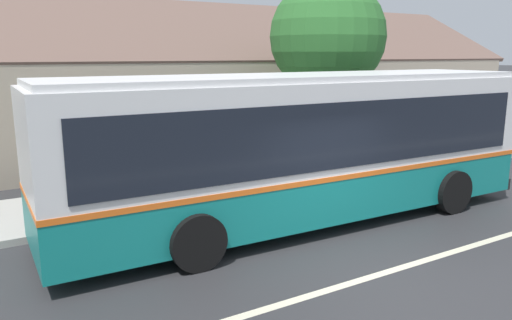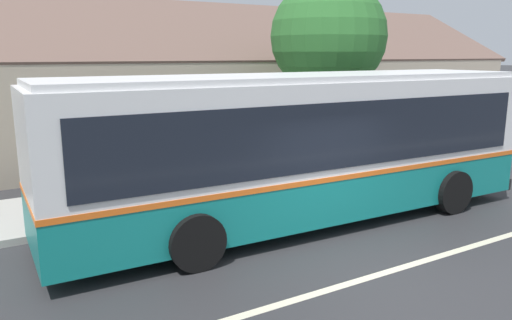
% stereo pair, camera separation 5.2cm
% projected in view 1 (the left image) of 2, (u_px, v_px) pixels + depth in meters
% --- Properties ---
extents(ground_plane, '(300.00, 300.00, 0.00)m').
position_uv_depth(ground_plane, '(384.00, 273.00, 8.35)').
color(ground_plane, '#2D2D30').
extents(sidewalk_far, '(60.00, 3.00, 0.15)m').
position_uv_depth(sidewalk_far, '(221.00, 188.00, 13.36)').
color(sidewalk_far, '#ADAAA3').
rests_on(sidewalk_far, ground).
extents(lane_divider_stripe, '(60.00, 0.16, 0.01)m').
position_uv_depth(lane_divider_stripe, '(384.00, 273.00, 8.35)').
color(lane_divider_stripe, beige).
rests_on(lane_divider_stripe, ground).
extents(community_building, '(27.70, 9.47, 6.70)m').
position_uv_depth(community_building, '(196.00, 97.00, 20.92)').
color(community_building, tan).
rests_on(community_building, ground).
extents(transit_bus, '(10.98, 2.97, 3.18)m').
position_uv_depth(transit_bus, '(303.00, 144.00, 10.63)').
color(transit_bus, '#147F7A').
rests_on(transit_bus, ground).
extents(bench_down_street, '(1.90, 0.51, 0.94)m').
position_uv_depth(bench_down_street, '(93.00, 187.00, 11.58)').
color(bench_down_street, brown).
rests_on(bench_down_street, sidewalk_far).
extents(street_tree_primary, '(3.59, 3.59, 5.92)m').
position_uv_depth(street_tree_primary, '(329.00, 40.00, 15.50)').
color(street_tree_primary, '#4C3828').
rests_on(street_tree_primary, ground).
extents(bus_stop_sign, '(0.36, 0.07, 2.40)m').
position_uv_depth(bus_stop_sign, '(425.00, 118.00, 15.57)').
color(bus_stop_sign, gray).
rests_on(bus_stop_sign, sidewalk_far).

